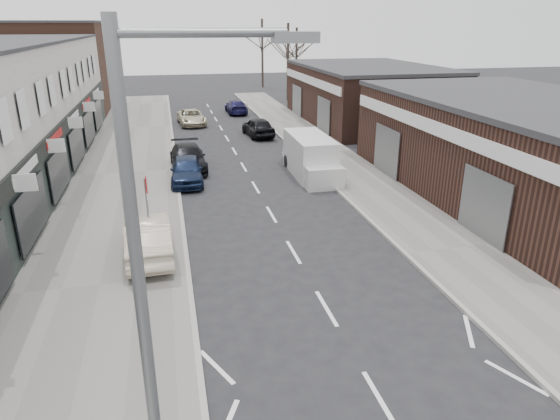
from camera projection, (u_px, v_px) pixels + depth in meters
pavement_left at (125, 173)px, 28.12m from camera, size 5.50×64.00×0.12m
pavement_right at (336, 160)px, 30.71m from camera, size 3.50×64.00×0.12m
brick_block_far at (61, 69)px, 46.32m from camera, size 8.00×10.00×8.00m
right_unit_near at (524, 150)px, 24.04m from camera, size 10.00×18.00×4.50m
right_unit_far at (367, 95)px, 42.29m from camera, size 10.00×16.00×4.50m
tree_far_a at (288, 100)px, 55.13m from camera, size 3.60×3.60×8.00m
tree_far_b at (296, 92)px, 61.13m from camera, size 3.60×3.60×7.50m
tree_far_c at (263, 87)px, 65.98m from camera, size 3.60×3.60×8.50m
street_lamp at (157, 316)px, 6.17m from camera, size 2.23×0.22×8.00m
warning_sign at (147, 189)px, 18.57m from camera, size 0.12×0.80×2.70m
white_van at (311, 157)px, 27.63m from camera, size 2.04×5.65×2.19m
sedan_on_pavement at (148, 237)px, 17.80m from camera, size 1.74×4.50×1.46m
parked_car_left_a at (187, 170)px, 26.39m from camera, size 1.88×4.22×1.41m
parked_car_left_b at (188, 158)px, 28.82m from camera, size 2.06×4.83×1.39m
parked_car_left_c at (192, 117)px, 41.53m from camera, size 2.40×4.61×1.24m
parked_car_right_a at (305, 156)px, 29.22m from camera, size 1.79×4.34×1.40m
parked_car_right_b at (258, 127)px, 37.27m from camera, size 2.09×4.35×1.44m
parked_car_right_c at (236, 107)px, 46.75m from camera, size 1.79×4.31×1.25m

